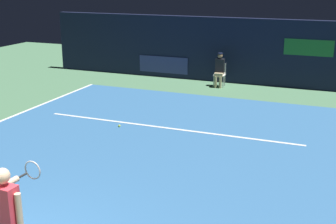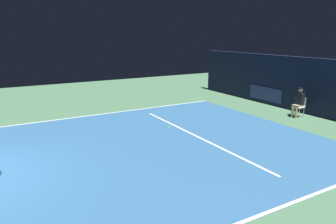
{
  "view_description": "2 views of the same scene",
  "coord_description": "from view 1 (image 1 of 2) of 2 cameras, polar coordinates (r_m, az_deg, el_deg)",
  "views": [
    {
      "loc": [
        4.68,
        -4.29,
        4.18
      ],
      "look_at": [
        0.39,
        6.35,
        0.79
      ],
      "focal_mm": 49.38,
      "sensor_mm": 36.0,
      "label": 1
    },
    {
      "loc": [
        8.86,
        1.01,
        3.65
      ],
      "look_at": [
        -0.02,
        6.07,
        1.08
      ],
      "focal_mm": 33.23,
      "sensor_mm": 36.0,
      "label": 2
    }
  ],
  "objects": [
    {
      "name": "line_judge_on_chair",
      "position": [
        18.1,
        6.37,
        5.25
      ],
      "size": [
        0.47,
        0.56,
        1.32
      ],
      "color": "white",
      "rests_on": "ground"
    },
    {
      "name": "line_service",
      "position": [
        13.14,
        -0.1,
        -1.99
      ],
      "size": [
        7.66,
        0.1,
        0.01
      ],
      "primitive_type": "cube",
      "color": "white",
      "rests_on": "court_surface"
    },
    {
      "name": "tennis_player",
      "position": [
        6.87,
        -19.15,
        -12.19
      ],
      "size": [
        0.57,
        0.95,
        1.73
      ],
      "color": "#DBAD89",
      "rests_on": "ground"
    },
    {
      "name": "tennis_ball",
      "position": [
        13.31,
        -6.03,
        -1.71
      ],
      "size": [
        0.07,
        0.07,
        0.07
      ],
      "primitive_type": "sphere",
      "color": "#CCE033",
      "rests_on": "court_surface"
    },
    {
      "name": "ground_plane",
      "position": [
        11.31,
        -4.19,
        -5.25
      ],
      "size": [
        30.57,
        30.57,
        0.0
      ],
      "primitive_type": "plane",
      "color": "#4C7A56"
    },
    {
      "name": "court_surface",
      "position": [
        11.31,
        -4.19,
        -5.22
      ],
      "size": [
        9.82,
        12.25,
        0.01
      ],
      "primitive_type": "cube",
      "color": "#336699",
      "rests_on": "ground"
    },
    {
      "name": "back_wall",
      "position": [
        18.88,
        7.38,
        7.56
      ],
      "size": [
        15.66,
        0.33,
        2.6
      ],
      "color": "#141933",
      "rests_on": "ground"
    }
  ]
}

